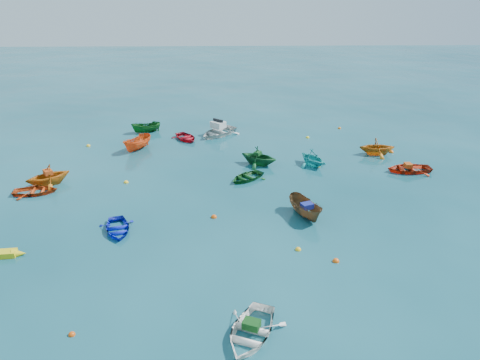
{
  "coord_description": "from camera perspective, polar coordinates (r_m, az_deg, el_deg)",
  "views": [
    {
      "loc": [
        -0.86,
        -25.79,
        13.75
      ],
      "look_at": [
        0.0,
        5.0,
        0.4
      ],
      "focal_mm": 35.0,
      "sensor_mm": 36.0,
      "label": 1
    }
  ],
  "objects": [
    {
      "name": "tarp_orange_b",
      "position": [
        38.18,
        19.8,
        1.7
      ],
      "size": [
        0.52,
        0.67,
        0.32
      ],
      "primitive_type": "cube",
      "rotation": [
        0.0,
        0.0,
        -1.53
      ],
      "color": "#B04612",
      "rests_on": "dinghy_red_ne"
    },
    {
      "name": "tarp_green_b",
      "position": [
        37.2,
        2.16,
        3.27
      ],
      "size": [
        0.69,
        0.74,
        0.29
      ],
      "primitive_type": "cube",
      "rotation": [
        0.0,
        0.0,
        1.05
      ],
      "color": "#134C1C",
      "rests_on": "dinghy_green_n"
    },
    {
      "name": "dinghy_red_ne",
      "position": [
        38.4,
        19.84,
        1.0
      ],
      "size": [
        3.49,
        2.56,
        0.71
      ],
      "primitive_type": "imported",
      "rotation": [
        0.0,
        0.0,
        -1.53
      ],
      "color": "#B82B0F",
      "rests_on": "ground"
    },
    {
      "name": "buoy_ye_a",
      "position": [
        26.18,
        7.09,
        -8.45
      ],
      "size": [
        0.34,
        0.34,
        0.34
      ],
      "primitive_type": "sphere",
      "color": "yellow",
      "rests_on": "ground"
    },
    {
      "name": "dinghy_green_e",
      "position": [
        34.68,
        0.82,
        0.07
      ],
      "size": [
        3.52,
        3.46,
        0.6
      ],
      "primitive_type": "imported",
      "rotation": [
        0.0,
        0.0,
        -0.84
      ],
      "color": "#114B1A",
      "rests_on": "ground"
    },
    {
      "name": "buoy_ye_e",
      "position": [
        44.3,
        8.24,
        5.11
      ],
      "size": [
        0.34,
        0.34,
        0.34
      ],
      "primitive_type": "sphere",
      "color": "yellow",
      "rests_on": "ground"
    },
    {
      "name": "buoy_or_d",
      "position": [
        42.16,
        17.96,
        3.22
      ],
      "size": [
        0.38,
        0.38,
        0.38
      ],
      "primitive_type": "sphere",
      "color": "orange",
      "rests_on": "ground"
    },
    {
      "name": "ground",
      "position": [
        29.24,
        0.27,
        -4.62
      ],
      "size": [
        160.0,
        160.0,
        0.0
      ],
      "primitive_type": "plane",
      "color": "#093C46",
      "rests_on": "ground"
    },
    {
      "name": "buoy_or_c",
      "position": [
        29.31,
        -3.2,
        -4.58
      ],
      "size": [
        0.38,
        0.38,
        0.38
      ],
      "primitive_type": "sphere",
      "color": "#D94F0B",
      "rests_on": "ground"
    },
    {
      "name": "dinghy_blue_sw",
      "position": [
        28.67,
        -14.68,
        -6.07
      ],
      "size": [
        2.8,
        3.36,
        0.6
      ],
      "primitive_type": "imported",
      "rotation": [
        0.0,
        0.0,
        0.28
      ],
      "color": "#0F1EBE",
      "rests_on": "ground"
    },
    {
      "name": "dinghy_cyan_se",
      "position": [
        37.79,
        8.76,
        1.81
      ],
      "size": [
        3.35,
        3.5,
        1.43
      ],
      "primitive_type": "imported",
      "rotation": [
        0.0,
        0.0,
        0.49
      ],
      "color": "teal",
      "rests_on": "ground"
    },
    {
      "name": "tarp_orange_a",
      "position": [
        36.14,
        -22.38,
        0.9
      ],
      "size": [
        0.84,
        0.87,
        0.34
      ],
      "primitive_type": "cube",
      "rotation": [
        0.0,
        0.0,
        -0.93
      ],
      "color": "#C34414",
      "rests_on": "dinghy_orange_w"
    },
    {
      "name": "sampan_orange_n",
      "position": [
        41.74,
        -12.31,
        3.65
      ],
      "size": [
        2.71,
        3.48,
        1.28
      ],
      "primitive_type": "imported",
      "rotation": [
        0.0,
        0.0,
        -0.52
      ],
      "color": "#E54F15",
      "rests_on": "ground"
    },
    {
      "name": "buoy_or_a",
      "position": [
        21.8,
        -19.81,
        -17.35
      ],
      "size": [
        0.3,
        0.3,
        0.3
      ],
      "primitive_type": "sphere",
      "color": "#D1480B",
      "rests_on": "ground"
    },
    {
      "name": "dinghy_red_nw",
      "position": [
        35.39,
        -23.63,
        -1.52
      ],
      "size": [
        3.18,
        2.45,
        0.61
      ],
      "primitive_type": "imported",
      "rotation": [
        0.0,
        0.0,
        1.69
      ],
      "color": "#B2360E",
      "rests_on": "ground"
    },
    {
      "name": "buoy_ye_d",
      "position": [
        43.75,
        -18.0,
        3.94
      ],
      "size": [
        0.37,
        0.37,
        0.37
      ],
      "primitive_type": "sphere",
      "color": "yellow",
      "rests_on": "ground"
    },
    {
      "name": "tarp_green_a",
      "position": [
        20.31,
        1.4,
        -17.18
      ],
      "size": [
        0.85,
        0.76,
        0.34
      ],
      "primitive_type": "cube",
      "rotation": [
        0.0,
        0.0,
        -0.38
      ],
      "color": "#114415",
      "rests_on": "dinghy_white_near"
    },
    {
      "name": "dinghy_white_near",
      "position": [
        20.59,
        1.29,
        -18.48
      ],
      "size": [
        3.63,
        4.18,
        0.73
      ],
      "primitive_type": "imported",
      "rotation": [
        0.0,
        0.0,
        -0.38
      ],
      "color": "white",
      "rests_on": "ground"
    },
    {
      "name": "sampan_brown_mid",
      "position": [
        29.7,
        7.93,
        -4.39
      ],
      "size": [
        2.34,
        3.47,
        1.26
      ],
      "primitive_type": "imported",
      "rotation": [
        0.0,
        0.0,
        0.38
      ],
      "color": "brown",
      "rests_on": "ground"
    },
    {
      "name": "motorboat_white",
      "position": [
        44.74,
        -2.66,
        5.51
      ],
      "size": [
        4.98,
        5.1,
        1.46
      ],
      "primitive_type": "imported",
      "rotation": [
        0.0,
        0.0,
        -0.71
      ],
      "color": "silver",
      "rests_on": "ground"
    },
    {
      "name": "sampan_green_far",
      "position": [
        46.38,
        -11.32,
        5.73
      ],
      "size": [
        3.01,
        1.95,
        1.09
      ],
      "primitive_type": "imported",
      "rotation": [
        0.0,
        0.0,
        -1.23
      ],
      "color": "#14561A",
      "rests_on": "ground"
    },
    {
      "name": "tarp_blue_a",
      "position": [
        29.22,
        8.17,
        -3.13
      ],
      "size": [
        0.85,
        0.76,
        0.34
      ],
      "primitive_type": "cube",
      "rotation": [
        0.0,
        0.0,
        0.38
      ],
      "color": "navy",
      "rests_on": "sampan_brown_mid"
    },
    {
      "name": "buoy_or_e",
      "position": [
        47.69,
        12.03,
        6.16
      ],
      "size": [
        0.32,
        0.32,
        0.32
      ],
      "primitive_type": "sphere",
      "color": "orange",
      "rests_on": "ground"
    },
    {
      "name": "buoy_ye_c",
      "position": [
        37.55,
        9.47,
        1.62
      ],
      "size": [
        0.38,
        0.38,
        0.38
      ],
      "primitive_type": "sphere",
      "color": "yellow",
      "rests_on": "ground"
    },
    {
      "name": "dinghy_orange_far",
      "position": [
        41.31,
        16.26,
        3.02
      ],
      "size": [
        3.01,
        2.61,
        1.55
      ],
      "primitive_type": "imported",
      "rotation": [
        0.0,
        0.0,
        1.55
      ],
      "color": "#C06512",
      "rests_on": "ground"
    },
    {
      "name": "dinghy_orange_w",
      "position": [
        36.49,
        -22.22,
        -0.54
      ],
      "size": [
        4.06,
        3.98,
        1.62
      ],
      "primitive_type": "imported",
      "rotation": [
        0.0,
        0.0,
        -0.93
      ],
      "color": "#C76812",
      "rests_on": "ground"
    },
    {
      "name": "dinghy_red_far",
      "position": [
        43.67,
        -6.59,
        4.92
      ],
      "size": [
        3.36,
        3.65,
        0.62
      ],
      "primitive_type": "imported",
      "rotation": [
        0.0,
        0.0,
        0.54
      ],
      "color": "#AB0E1A",
      "rests_on": "ground"
    },
    {
      "name": "buoy_ye_b",
      "position": [
        35.12,
        -13.71,
        -0.32
      ],
      "size": [
        0.35,
        0.35,
        0.35
      ],
      "primitive_type": "sphere",
      "color": "yellow",
      "rests_on": "ground"
    },
    {
      "name": "dinghy_green_n",
      "position": [
        37.49,
        2.27,
        1.9
      ],
      "size": [
        3.92,
        3.77,
        1.59
      ],
      "primitive_type": "imported",
      "rotation": [
        0.0,
        0.0,
        1.05
      ],
      "color": "#125024",
      "rests_on": "ground"
    },
    {
      "name": "buoy_or_b",
      "position": [
        25.53,
        11.6,
        -9.71
      ],
      "size": [
        0.37,
        0.37,
        0.37
      ],
      "primitive_type": "sphere",
      "color": "#F6560D",
      "rests_on": "ground"
    }
  ]
}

